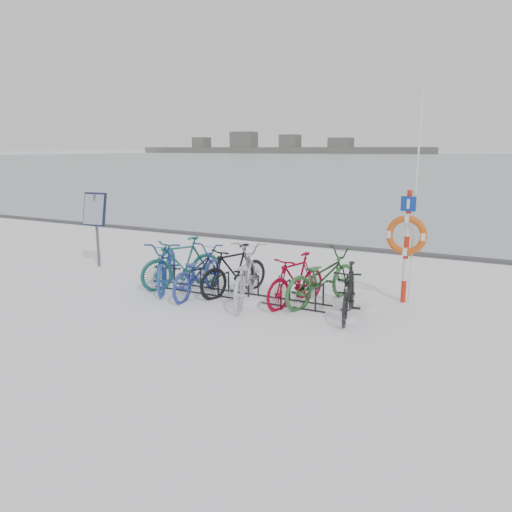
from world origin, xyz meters
TOP-DOWN VIEW (x-y plane):
  - ground at (0.00, 0.00)m, footprint 900.00×900.00m
  - ice_sheet at (0.00, 155.00)m, footprint 400.00×298.00m
  - quay_edge at (0.00, 5.90)m, footprint 400.00×0.25m
  - bike_rack at (0.00, 0.00)m, footprint 4.00×0.48m
  - info_board at (-4.60, 0.70)m, footprint 0.67×0.31m
  - lifebuoy_station at (3.17, 1.12)m, footprint 0.79×0.23m
  - shoreline at (-122.02, 260.00)m, footprint 180.00×12.00m
  - bike_0 at (-1.76, -0.08)m, footprint 1.68×2.28m
  - bike_1 at (-1.49, 0.08)m, footprint 1.47×1.93m
  - bike_2 at (-0.86, -0.24)m, footprint 0.85×2.04m
  - bike_3 at (-0.16, 0.12)m, footprint 1.11×1.89m
  - bike_4 at (0.28, -0.25)m, footprint 1.43×2.32m
  - bike_5 at (1.28, 0.05)m, footprint 0.97×1.83m
  - bike_6 at (1.70, 0.40)m, footprint 1.42×2.27m
  - bike_7 at (2.44, -0.20)m, footprint 0.77×1.76m
  - snow_drifts at (0.92, -0.02)m, footprint 5.51×1.42m

SIDE VIEW (x-z plane):
  - ground at x=0.00m, z-range 0.00..0.00m
  - snow_drifts at x=0.92m, z-range -0.10..0.10m
  - ice_sheet at x=0.00m, z-range 0.00..0.02m
  - quay_edge at x=0.00m, z-range 0.00..0.10m
  - bike_rack at x=0.00m, z-range -0.05..0.41m
  - bike_7 at x=2.44m, z-range 0.00..1.02m
  - bike_2 at x=-0.86m, z-range 0.00..1.05m
  - bike_5 at x=1.28m, z-range 0.00..1.06m
  - bike_3 at x=-0.16m, z-range 0.00..1.10m
  - bike_6 at x=1.70m, z-range 0.00..1.12m
  - bike_0 at x=-1.76m, z-range 0.00..1.14m
  - bike_4 at x=0.28m, z-range 0.00..1.15m
  - bike_1 at x=-1.49m, z-range 0.00..1.16m
  - lifebuoy_station at x=3.17m, z-range -0.67..3.43m
  - info_board at x=-4.60m, z-range 0.43..2.37m
  - shoreline at x=-122.02m, z-range -1.96..7.54m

